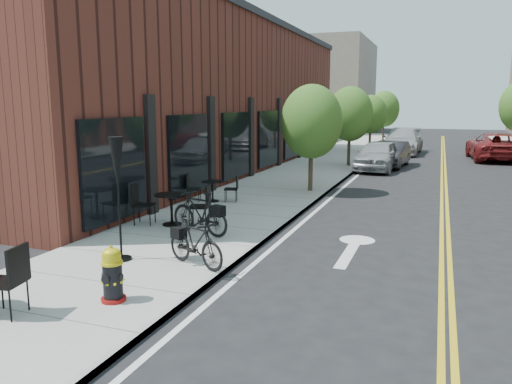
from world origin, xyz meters
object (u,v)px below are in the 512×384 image
at_px(fire_hydrant, 112,275).
at_px(bistro_set_b, 171,205).
at_px(parked_car_far, 494,147).
at_px(parked_car_a, 378,155).
at_px(bistro_set_c, 213,188).
at_px(parked_car_b, 391,154).
at_px(bicycle_right, 195,243).
at_px(parked_car_c, 402,141).
at_px(bicycle_left, 200,213).
at_px(patio_umbrella, 117,173).

bearing_deg(fire_hydrant, bistro_set_b, 106.32).
bearing_deg(parked_car_far, parked_car_a, 45.26).
height_order(bistro_set_c, parked_car_b, parked_car_b).
xyz_separation_m(fire_hydrant, bistro_set_c, (-2.01, 8.05, 0.01)).
height_order(bicycle_right, bistro_set_c, bicycle_right).
distance_m(fire_hydrant, bistro_set_c, 8.29).
height_order(parked_car_c, parked_car_far, parked_car_c).
bearing_deg(fire_hydrant, bicycle_left, 94.72).
bearing_deg(parked_car_c, fire_hydrant, -92.35).
bearing_deg(patio_umbrella, bicycle_left, 75.70).
bearing_deg(parked_car_a, parked_car_far, 54.43).
xyz_separation_m(bistro_set_c, parked_car_b, (4.48, 12.13, 0.10)).
height_order(bicycle_left, bistro_set_c, bicycle_left).
distance_m(bistro_set_b, parked_car_c, 22.97).
height_order(bicycle_left, parked_car_a, parked_car_a).
bearing_deg(patio_umbrella, bicycle_right, 5.18).
distance_m(bicycle_left, parked_car_far, 22.72).
relative_size(bistro_set_b, bistro_set_c, 1.23).
bearing_deg(bistro_set_c, bicycle_left, -86.18).
bearing_deg(patio_umbrella, parked_car_a, 79.31).
relative_size(bistro_set_b, parked_car_a, 0.46).
distance_m(bicycle_right, parked_car_a, 16.60).
bearing_deg(parked_car_c, parked_car_b, -87.39).
height_order(patio_umbrella, parked_car_a, patio_umbrella).
bearing_deg(parked_car_a, parked_car_c, 91.44).
xyz_separation_m(bicycle_left, bicycle_right, (1.01, -2.21, -0.06)).
height_order(bistro_set_c, patio_umbrella, patio_umbrella).
distance_m(bicycle_left, bistro_set_b, 1.26).
distance_m(patio_umbrella, parked_car_b, 18.71).
relative_size(bistro_set_c, parked_car_far, 0.29).
xyz_separation_m(bistro_set_c, parked_car_a, (4.00, 10.50, 0.19)).
height_order(bistro_set_b, parked_car_c, parked_car_c).
bearing_deg(parked_car_c, bistro_set_b, -97.58).
xyz_separation_m(bicycle_right, bistro_set_c, (-2.46, 6.04, -0.03)).
bearing_deg(parked_car_c, bicycle_right, -91.74).
bearing_deg(parked_car_c, parked_car_a, -90.42).
height_order(fire_hydrant, parked_car_a, parked_car_a).
relative_size(bistro_set_c, parked_car_a, 0.38).
bearing_deg(bicycle_right, patio_umbrella, 118.17).
height_order(fire_hydrant, patio_umbrella, patio_umbrella).
bearing_deg(parked_car_b, patio_umbrella, -95.73).
height_order(bistro_set_c, parked_car_c, parked_car_c).
distance_m(bicycle_left, parked_car_a, 14.55).
bearing_deg(fire_hydrant, parked_car_c, 82.00).
height_order(fire_hydrant, parked_car_b, parked_car_b).
height_order(bicycle_left, bicycle_right, bicycle_left).
relative_size(bicycle_right, parked_car_b, 0.39).
relative_size(bicycle_right, bistro_set_b, 0.77).
xyz_separation_m(bicycle_left, bistro_set_b, (-1.11, 0.59, 0.01)).
distance_m(bicycle_left, parked_car_c, 23.38).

